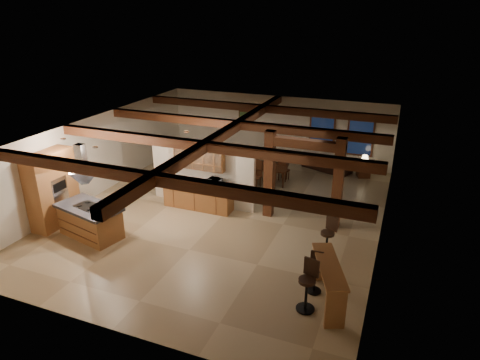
% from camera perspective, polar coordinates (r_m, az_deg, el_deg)
% --- Properties ---
extents(ground, '(12.00, 12.00, 0.00)m').
position_cam_1_polar(ground, '(14.42, -2.16, -4.53)').
color(ground, tan).
rests_on(ground, ground).
extents(room_walls, '(12.00, 12.00, 12.00)m').
position_cam_1_polar(room_walls, '(13.72, -2.26, 2.14)').
color(room_walls, silver).
rests_on(room_walls, ground).
extents(ceiling_beams, '(10.00, 12.00, 0.28)m').
position_cam_1_polar(ceiling_beams, '(13.42, -2.32, 6.08)').
color(ceiling_beams, '#441811').
rests_on(ceiling_beams, room_walls).
extents(timber_posts, '(2.50, 0.30, 2.90)m').
position_cam_1_polar(timber_posts, '(13.43, 8.43, 1.39)').
color(timber_posts, '#441811').
rests_on(timber_posts, ground).
extents(partition_wall, '(3.80, 0.18, 2.20)m').
position_cam_1_polar(partition_wall, '(14.78, -4.99, 0.75)').
color(partition_wall, silver).
rests_on(partition_wall, ground).
extents(pantry_cabinet, '(0.67, 1.60, 2.40)m').
position_cam_1_polar(pantry_cabinet, '(14.50, -23.74, -1.14)').
color(pantry_cabinet, '#995331').
rests_on(pantry_cabinet, ground).
extents(back_counter, '(2.50, 0.66, 0.94)m').
position_cam_1_polar(back_counter, '(14.70, -5.58, -2.03)').
color(back_counter, '#995331').
rests_on(back_counter, ground).
extents(upper_display_cabinet, '(1.80, 0.36, 0.95)m').
position_cam_1_polar(upper_display_cabinet, '(14.37, -5.42, 3.28)').
color(upper_display_cabinet, '#995331').
rests_on(upper_display_cabinet, partition_wall).
extents(range_hood, '(1.10, 1.10, 1.40)m').
position_cam_1_polar(range_hood, '(13.12, -20.01, -0.16)').
color(range_hood, silver).
rests_on(range_hood, room_walls).
extents(back_windows, '(2.70, 0.07, 1.70)m').
position_cam_1_polar(back_windows, '(18.56, 13.31, 5.97)').
color(back_windows, '#441811').
rests_on(back_windows, room_walls).
extents(framed_art, '(0.65, 0.05, 0.85)m').
position_cam_1_polar(framed_art, '(19.55, 0.74, 7.97)').
color(framed_art, '#441811').
rests_on(framed_art, room_walls).
extents(recessed_cans, '(3.16, 2.46, 0.03)m').
position_cam_1_polar(recessed_cans, '(13.06, -16.11, 5.27)').
color(recessed_cans, silver).
rests_on(recessed_cans, room_walls).
extents(kitchen_island, '(2.20, 1.50, 1.00)m').
position_cam_1_polar(kitchen_island, '(13.63, -19.32, -5.15)').
color(kitchen_island, '#995331').
rests_on(kitchen_island, ground).
extents(dining_table, '(2.05, 1.32, 0.68)m').
position_cam_1_polar(dining_table, '(16.91, 3.06, 0.83)').
color(dining_table, '#402010').
rests_on(dining_table, ground).
extents(sofa, '(2.23, 1.51, 0.61)m').
position_cam_1_polar(sofa, '(18.56, 11.53, 2.24)').
color(sofa, black).
rests_on(sofa, ground).
extents(microwave, '(0.49, 0.37, 0.25)m').
position_cam_1_polar(microwave, '(14.20, -3.33, -0.26)').
color(microwave, '#B2B2B6').
rests_on(microwave, back_counter).
extents(bar_counter, '(1.17, 1.99, 1.02)m').
position_cam_1_polar(bar_counter, '(10.27, 11.69, -12.55)').
color(bar_counter, '#995331').
rests_on(bar_counter, ground).
extents(side_table, '(0.61, 0.61, 0.59)m').
position_cam_1_polar(side_table, '(18.14, 16.16, 1.31)').
color(side_table, '#441811').
rests_on(side_table, ground).
extents(table_lamp, '(0.28, 0.28, 0.33)m').
position_cam_1_polar(table_lamp, '(17.97, 16.34, 2.89)').
color(table_lamp, black).
rests_on(table_lamp, side_table).
extents(bar_stool_a, '(0.45, 0.46, 1.25)m').
position_cam_1_polar(bar_stool_a, '(10.02, 9.01, -13.70)').
color(bar_stool_a, black).
rests_on(bar_stool_a, ground).
extents(bar_stool_b, '(0.36, 0.36, 1.04)m').
position_cam_1_polar(bar_stool_b, '(10.67, 10.01, -12.01)').
color(bar_stool_b, black).
rests_on(bar_stool_b, ground).
extents(bar_stool_c, '(0.45, 0.46, 1.20)m').
position_cam_1_polar(bar_stool_c, '(12.01, 11.67, -7.52)').
color(bar_stool_c, black).
rests_on(bar_stool_c, ground).
extents(dining_chairs, '(1.85, 1.85, 1.05)m').
position_cam_1_polar(dining_chairs, '(16.84, 3.08, 1.45)').
color(dining_chairs, '#441811').
rests_on(dining_chairs, ground).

